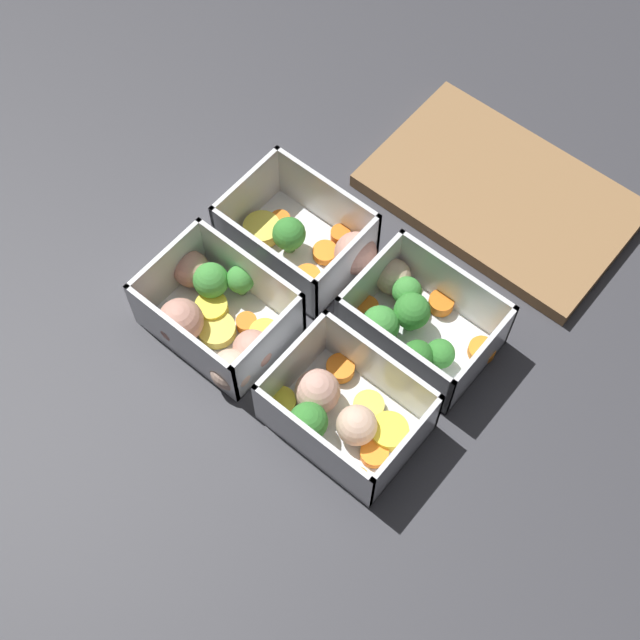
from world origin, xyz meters
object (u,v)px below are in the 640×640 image
(container_far_left, at_px, (306,241))
(container_far_right, at_px, (413,320))
(container_near_right, at_px, (339,411))
(container_near_left, at_px, (216,316))

(container_far_left, distance_m, container_far_right, 0.14)
(container_near_right, bearing_deg, container_near_left, 179.77)
(container_near_right, bearing_deg, container_far_left, 139.50)
(container_near_left, height_order, container_far_right, same)
(container_near_left, xyz_separation_m, container_near_right, (0.16, -0.00, -0.00))
(container_far_right, bearing_deg, container_far_left, 178.24)
(container_near_left, bearing_deg, container_near_right, -0.23)
(container_near_left, height_order, container_near_right, same)
(container_near_right, height_order, container_far_left, same)
(container_near_left, bearing_deg, container_far_left, 85.30)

